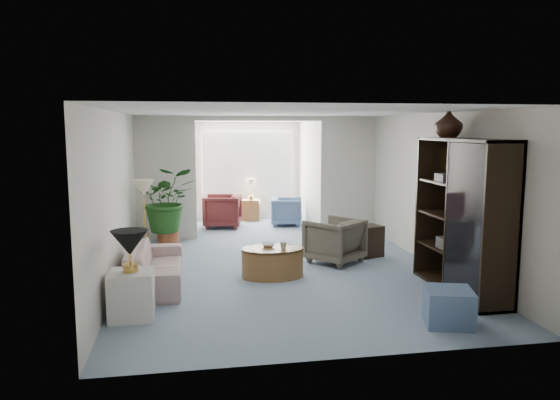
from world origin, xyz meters
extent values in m
plane|color=#8A9CB6|center=(0.00, 0.00, 0.00)|extent=(6.00, 6.00, 0.00)
plane|color=#8A9CB6|center=(0.00, 4.10, 0.00)|extent=(2.60, 2.60, 0.00)
cube|color=silver|center=(-1.90, 3.00, 1.25)|extent=(1.20, 0.12, 2.50)
cube|color=silver|center=(1.90, 3.00, 1.25)|extent=(1.20, 0.12, 2.50)
cube|color=silver|center=(0.00, 3.00, 2.45)|extent=(2.60, 0.12, 0.10)
cube|color=white|center=(0.00, 5.18, 1.40)|extent=(2.20, 0.02, 1.50)
cube|color=white|center=(0.00, 5.15, 1.40)|extent=(2.20, 0.02, 1.50)
cube|color=#B8AC93|center=(2.46, -0.10, 1.70)|extent=(0.04, 0.50, 0.40)
imported|color=beige|center=(-1.97, -0.11, 0.28)|extent=(0.76, 1.94, 0.57)
cube|color=silver|center=(-2.17, -1.46, 0.29)|extent=(0.52, 0.52, 0.57)
cone|color=black|center=(-2.17, -1.46, 0.92)|extent=(0.44, 0.44, 0.30)
cone|color=#F3EBC1|center=(-2.21, 1.38, 1.25)|extent=(0.36, 0.36, 0.28)
cylinder|color=olive|center=(-0.22, -0.01, 0.23)|extent=(1.00, 1.00, 0.45)
imported|color=white|center=(-0.27, 0.09, 0.48)|extent=(0.22, 0.22, 0.05)
imported|color=beige|center=(-0.07, -0.11, 0.50)|extent=(0.11, 0.11, 0.10)
imported|color=#5E594A|center=(0.95, 0.68, 0.37)|extent=(1.14, 1.14, 0.75)
cube|color=black|center=(1.65, 0.98, 0.27)|extent=(0.55, 0.49, 0.55)
cube|color=black|center=(2.23, -1.17, 1.06)|extent=(0.51, 1.91, 2.13)
imported|color=black|center=(2.23, -0.67, 2.33)|extent=(0.39, 0.39, 0.41)
cube|color=slate|center=(1.47, -2.32, 0.21)|extent=(0.65, 0.65, 0.42)
cylinder|color=brown|center=(-1.86, 2.23, 0.16)|extent=(0.40, 0.40, 0.32)
imported|color=#20501B|center=(-1.86, 2.23, 0.93)|extent=(1.10, 0.95, 1.22)
imported|color=slate|center=(0.80, 4.19, 0.32)|extent=(0.83, 0.81, 0.64)
imported|color=#571E21|center=(-0.70, 4.19, 0.37)|extent=(0.96, 0.94, 0.75)
cube|color=olive|center=(0.05, 4.94, 0.26)|extent=(0.48, 0.40, 0.51)
cube|color=#4E4B48|center=(2.18, -1.42, 1.09)|extent=(0.30, 0.26, 0.16)
cube|color=#5B5755|center=(2.18, -0.83, 1.54)|extent=(0.30, 0.26, 0.16)
cube|color=#2C2722|center=(2.18, -1.50, 1.54)|extent=(0.30, 0.26, 0.16)
cube|color=#353230|center=(2.18, -0.94, 0.64)|extent=(0.30, 0.26, 0.16)
camera|label=1|loc=(-1.49, -7.82, 2.28)|focal=34.11mm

